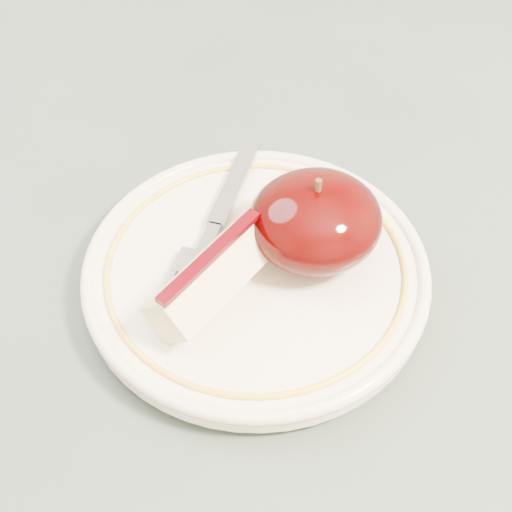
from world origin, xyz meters
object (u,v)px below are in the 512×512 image
object	(u,v)px
plate	(256,270)
table	(305,320)
fork	(214,227)
apple_half	(315,221)

from	to	relation	value
plate	table	bearing A→B (deg)	24.70
table	fork	xyz separation A→B (m)	(-0.06, 0.02, 0.11)
apple_half	fork	world-z (taller)	apple_half
plate	apple_half	xyz separation A→B (m)	(0.04, 0.00, 0.03)
table	plate	size ratio (longest dim) A/B	4.07
table	plate	bearing A→B (deg)	-155.30
table	plate	xyz separation A→B (m)	(-0.05, -0.02, 0.10)
plate	fork	distance (m)	0.04
plate	fork	xyz separation A→B (m)	(-0.02, 0.04, 0.01)
apple_half	fork	size ratio (longest dim) A/B	0.56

